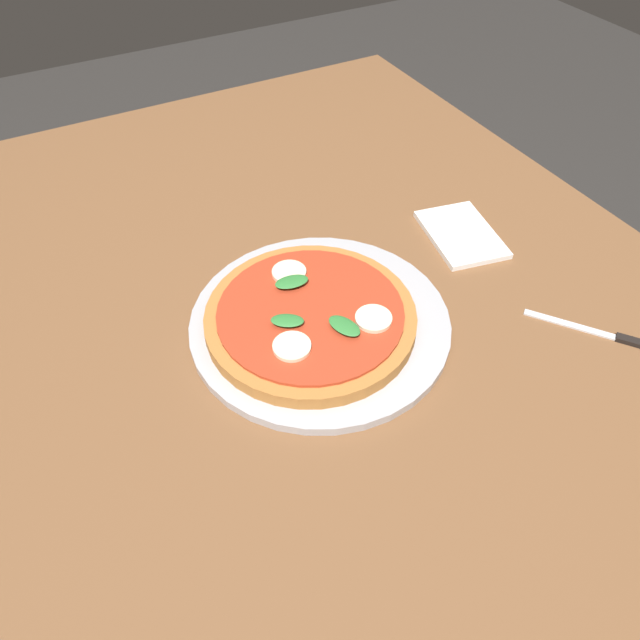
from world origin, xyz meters
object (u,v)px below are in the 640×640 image
object	(u,v)px
pizza	(311,317)
knife	(622,339)
dining_table	(368,430)
napkin	(461,234)
serving_tray	(320,322)

from	to	relation	value
pizza	knife	bearing A→B (deg)	-120.70
dining_table	napkin	world-z (taller)	napkin
knife	serving_tray	bearing A→B (deg)	58.01
serving_tray	dining_table	bearing A→B (deg)	-173.79
dining_table	napkin	xyz separation A→B (m)	(0.16, -0.25, 0.10)
pizza	dining_table	bearing A→B (deg)	-166.49
dining_table	serving_tray	bearing A→B (deg)	6.21
serving_tray	napkin	bearing A→B (deg)	-77.25
serving_tray	pizza	xyz separation A→B (m)	(-0.00, 0.01, 0.02)
serving_tray	pizza	size ratio (longest dim) A/B	1.25
dining_table	napkin	size ratio (longest dim) A/B	11.58
dining_table	serving_tray	size ratio (longest dim) A/B	4.81
dining_table	knife	distance (m)	0.32
dining_table	knife	bearing A→B (deg)	-106.40
dining_table	pizza	distance (m)	0.16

